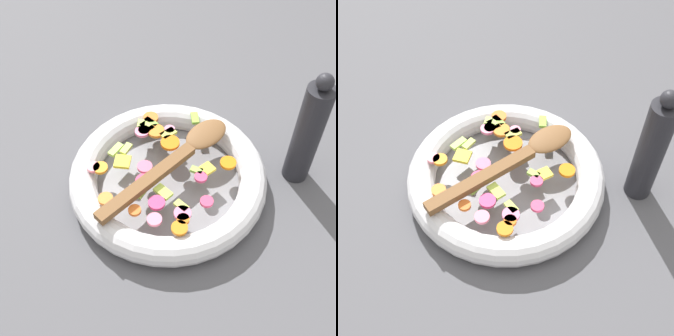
# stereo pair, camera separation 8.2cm
# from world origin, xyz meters

# --- Properties ---
(ground_plane) EXTENTS (4.00, 4.00, 0.00)m
(ground_plane) POSITION_xyz_m (0.00, 0.00, 0.00)
(ground_plane) COLOR #4C4C51
(skillet) EXTENTS (0.35, 0.35, 0.05)m
(skillet) POSITION_xyz_m (0.00, 0.00, 0.02)
(skillet) COLOR slate
(skillet) RESTS_ON ground_plane
(chopped_vegetables) EXTENTS (0.24, 0.27, 0.01)m
(chopped_vegetables) POSITION_xyz_m (-0.02, -0.01, 0.05)
(chopped_vegetables) COLOR orange
(chopped_vegetables) RESTS_ON skillet
(wooden_spoon) EXTENTS (0.06, 0.31, 0.01)m
(wooden_spoon) POSITION_xyz_m (0.00, 0.03, 0.06)
(wooden_spoon) COLOR brown
(wooden_spoon) RESTS_ON chopped_vegetables
(pepper_mill) EXTENTS (0.05, 0.05, 0.24)m
(pepper_mill) POSITION_xyz_m (0.16, 0.18, 0.11)
(pepper_mill) COLOR #232328
(pepper_mill) RESTS_ON ground_plane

